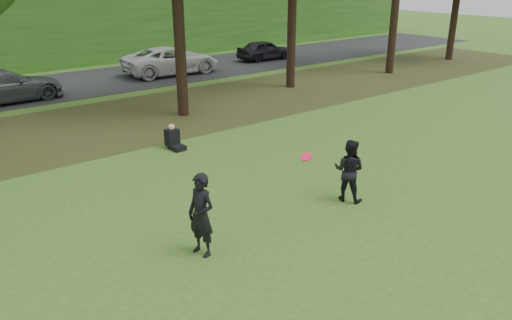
{
  "coord_description": "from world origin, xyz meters",
  "views": [
    {
      "loc": [
        -6.0,
        -5.12,
        5.56
      ],
      "look_at": [
        0.96,
        3.65,
        1.3
      ],
      "focal_mm": 35.0,
      "sensor_mm": 36.0,
      "label": 1
    }
  ],
  "objects_px": {
    "player_left": "(201,215)",
    "frisbee": "(306,157)",
    "seated_person": "(174,139)",
    "player_right": "(349,170)"
  },
  "relations": [
    {
      "from": "player_right",
      "to": "frisbee",
      "type": "relative_size",
      "value": 4.48
    },
    {
      "from": "player_right",
      "to": "seated_person",
      "type": "xyz_separation_m",
      "value": [
        -1.51,
        6.32,
        -0.51
      ]
    },
    {
      "from": "seated_person",
      "to": "frisbee",
      "type": "bearing_deg",
      "value": -94.74
    },
    {
      "from": "frisbee",
      "to": "seated_person",
      "type": "distance_m",
      "value": 6.64
    },
    {
      "from": "player_left",
      "to": "frisbee",
      "type": "relative_size",
      "value": 4.92
    },
    {
      "from": "player_left",
      "to": "seated_person",
      "type": "distance_m",
      "value": 6.87
    },
    {
      "from": "frisbee",
      "to": "seated_person",
      "type": "height_order",
      "value": "frisbee"
    },
    {
      "from": "player_right",
      "to": "frisbee",
      "type": "bearing_deg",
      "value": 70.87
    },
    {
      "from": "frisbee",
      "to": "seated_person",
      "type": "bearing_deg",
      "value": 88.2
    },
    {
      "from": "player_left",
      "to": "seated_person",
      "type": "height_order",
      "value": "player_left"
    }
  ]
}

